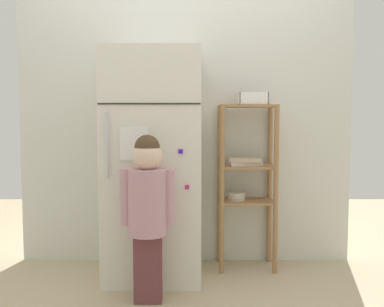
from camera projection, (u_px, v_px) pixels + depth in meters
The scene contains 6 objects.
ground_plane at pixel (183, 276), 3.12m from camera, with size 6.00×6.00×0.00m, color tan.
kitchen_wall_back at pixel (184, 128), 3.39m from camera, with size 2.56×0.03×2.09m, color silver.
refrigerator at pixel (152, 165), 3.08m from camera, with size 0.66×0.65×1.59m.
child_standing at pixel (146, 202), 2.63m from camera, with size 0.33×0.24×1.02m.
pantry_shelf_unit at pixel (244, 173), 3.25m from camera, with size 0.42×0.29×1.22m.
fruit_bin at pixel (251, 100), 3.19m from camera, with size 0.21×0.18×0.09m.
Camera 1 is at (0.05, -3.04, 1.11)m, focal length 40.91 mm.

